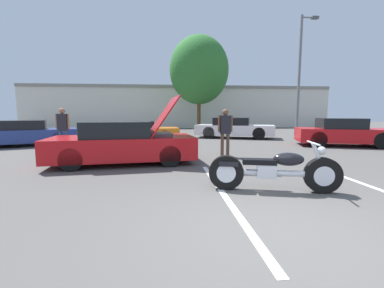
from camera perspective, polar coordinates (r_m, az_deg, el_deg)
The scene contains 14 objects.
ground_plane at distance 3.70m, azimuth 19.31°, elevation -17.92°, with size 80.00×80.00×0.00m, color #514F4C.
parking_stripe_foreground at distance 4.97m, azimuth 7.06°, elevation -11.04°, with size 0.12×5.03×0.01m, color white.
parking_stripe_middle at distance 6.44m, azimuth 36.19°, elevation -8.17°, with size 0.12×5.03×0.01m, color white.
far_building at distance 28.69m, azimuth -2.65°, elevation 8.46°, with size 32.00×4.20×4.40m.
light_pole at distance 19.39m, azimuth 22.95°, elevation 14.72°, with size 1.21×0.28×7.96m.
tree_background at distance 23.42m, azimuth 1.58°, elevation 16.07°, with size 5.17×5.17×8.26m.
motorcycle at distance 5.30m, azimuth 17.61°, elevation -5.60°, with size 2.49×0.89×0.98m.
show_car_hood_open at distance 8.12m, azimuth -14.91°, elevation 0.21°, with size 4.44×2.38×2.05m.
parked_car_mid_right_row at distance 16.17m, azimuth 9.29°, elevation 3.50°, with size 5.06×3.33×1.26m.
parked_car_right_row at distance 13.92m, azimuth 30.47°, elevation 2.16°, with size 4.41×2.97×1.30m.
parked_car_left_row at distance 14.51m, azimuth -32.84°, elevation 2.00°, with size 4.61×3.34×1.20m.
parked_car_mid_left_row at distance 15.14m, azimuth -11.81°, elevation 2.89°, with size 4.62×2.32×1.08m.
spectator_near_motorcycle at distance 11.36m, azimuth -26.79°, elevation 3.63°, with size 0.52×0.23×1.73m.
spectator_by_show_car at distance 9.08m, azimuth 7.39°, elevation 3.43°, with size 0.52×0.22×1.67m.
Camera 1 is at (-1.46, -3.03, 1.53)m, focal length 24.00 mm.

